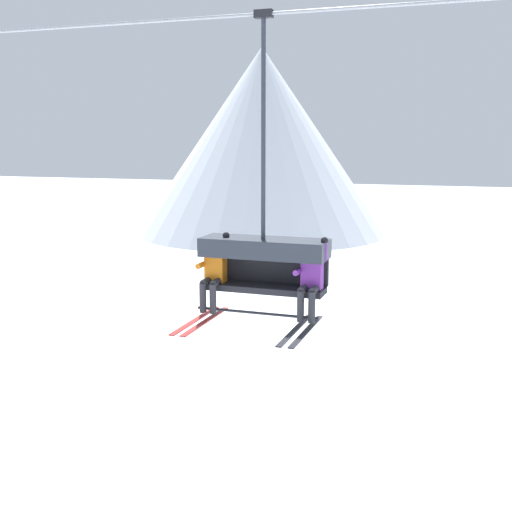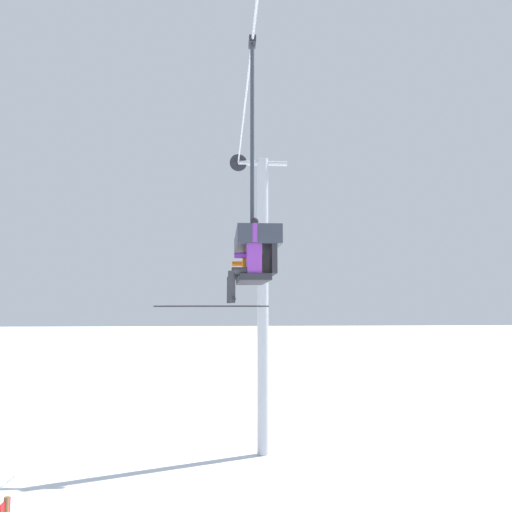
% 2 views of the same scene
% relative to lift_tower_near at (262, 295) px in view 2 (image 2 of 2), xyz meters
% --- Properties ---
extents(lift_tower_near, '(0.36, 1.88, 9.53)m').
position_rel_lift_tower_near_xyz_m(lift_tower_near, '(0.00, 0.00, 0.00)').
color(lift_tower_near, '#9EA3A8').
rests_on(lift_tower_near, ground_plane).
extents(lift_cable, '(17.69, 0.05, 0.05)m').
position_rel_lift_tower_near_xyz_m(lift_cable, '(7.84, -0.78, 4.32)').
color(lift_cable, '#9EA3A8').
extents(chairlift_chair, '(2.04, 0.74, 4.62)m').
position_rel_lift_tower_near_xyz_m(chairlift_chair, '(7.55, -0.71, 0.68)').
color(chairlift_chair, '#232328').
extents(skier_orange, '(0.48, 1.70, 1.34)m').
position_rel_lift_tower_near_xyz_m(skier_orange, '(6.74, -0.93, 0.35)').
color(skier_orange, orange).
extents(skier_purple, '(0.48, 1.70, 1.34)m').
position_rel_lift_tower_near_xyz_m(skier_purple, '(8.37, -0.93, 0.35)').
color(skier_purple, purple).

